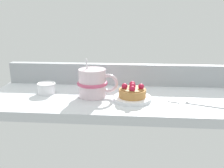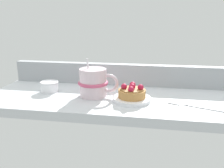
% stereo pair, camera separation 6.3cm
% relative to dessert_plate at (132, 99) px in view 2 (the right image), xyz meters
% --- Properties ---
extents(ground_plane, '(0.88, 0.32, 0.03)m').
position_rel_dessert_plate_xyz_m(ground_plane, '(-0.04, 0.03, -0.02)').
color(ground_plane, silver).
extents(window_rail_back, '(0.86, 0.03, 0.08)m').
position_rel_dessert_plate_xyz_m(window_rail_back, '(-0.04, 0.18, 0.03)').
color(window_rail_back, '#9EA3A8').
rests_on(window_rail_back, ground_plane).
extents(dessert_plate, '(0.12, 0.12, 0.01)m').
position_rel_dessert_plate_xyz_m(dessert_plate, '(0.00, 0.00, 0.00)').
color(dessert_plate, white).
rests_on(dessert_plate, ground_plane).
extents(raspberry_tart, '(0.08, 0.08, 0.04)m').
position_rel_dessert_plate_xyz_m(raspberry_tart, '(-0.00, 0.00, 0.02)').
color(raspberry_tart, '#B77F42').
rests_on(raspberry_tart, dessert_plate).
extents(coffee_mug, '(0.13, 0.10, 0.12)m').
position_rel_dessert_plate_xyz_m(coffee_mug, '(-0.13, 0.03, 0.04)').
color(coffee_mug, silver).
rests_on(coffee_mug, ground_plane).
extents(dessert_fork, '(0.16, 0.07, 0.01)m').
position_rel_dessert_plate_xyz_m(dessert_fork, '(0.18, -0.02, -0.00)').
color(dessert_fork, silver).
rests_on(dessert_fork, ground_plane).
extents(sugar_bowl, '(0.06, 0.06, 0.03)m').
position_rel_dessert_plate_xyz_m(sugar_bowl, '(-0.29, 0.05, 0.01)').
color(sugar_bowl, white).
rests_on(sugar_bowl, ground_plane).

